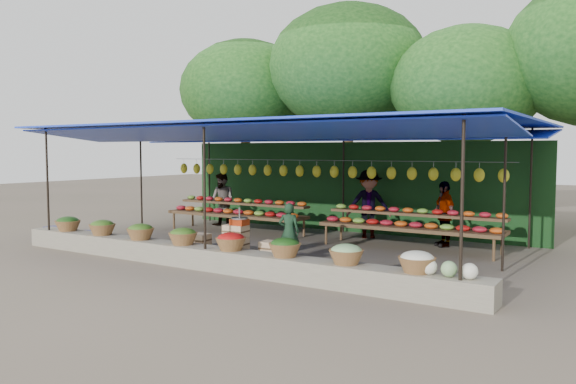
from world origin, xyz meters
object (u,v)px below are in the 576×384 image
Objects in this scene: vendor_seated at (289,232)px; blue_crate_front at (91,238)px; crate_counter at (235,247)px; blue_crate_back at (54,232)px; weighing_scale at (240,221)px.

blue_crate_front is (-5.11, -0.88, -0.44)m from vendor_seated.
crate_counter reaches higher than blue_crate_front.
crate_counter is 1.15m from vendor_seated.
vendor_seated reaches higher than crate_counter.
crate_counter is at bearing -21.26° from blue_crate_front.
vendor_seated is 6.90m from blue_crate_back.
weighing_scale is 1.06m from vendor_seated.
blue_crate_back is at bearing 179.00° from crate_counter.
blue_crate_front is at bearing -12.19° from vendor_seated.
blue_crate_back is (-6.03, 0.11, -0.17)m from crate_counter.
weighing_scale reaches higher than crate_counter.
weighing_scale is 0.66× the size of blue_crate_front.
weighing_scale is at bearing 25.66° from vendor_seated.
blue_crate_front is at bearing -178.47° from crate_counter.
weighing_scale reaches higher than blue_crate_back.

